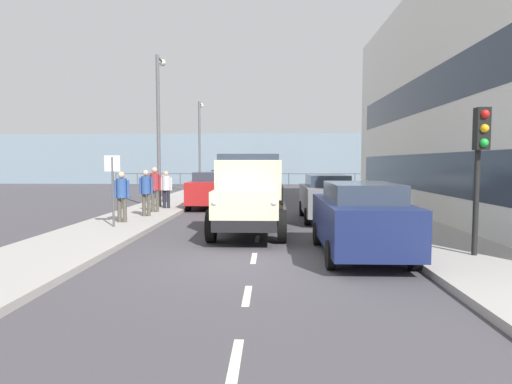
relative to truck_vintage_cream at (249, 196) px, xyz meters
name	(u,v)px	position (x,y,z in m)	size (l,w,h in m)	color
ground_plane	(263,209)	(-0.28, -7.15, -1.18)	(80.00, 80.00, 0.00)	#423F44
sidewalk_left	(365,208)	(-5.04, -7.15, -1.10)	(2.70, 40.12, 0.15)	#9E9993
sidewalk_right	(162,207)	(4.48, -7.15, -1.10)	(2.70, 40.12, 0.15)	#9E9993
road_centreline_markings	(262,212)	(-0.28, -5.78, -1.17)	(0.12, 34.95, 0.01)	silver
building_terrace	(498,101)	(-9.75, -4.88, 3.45)	(6.75, 19.95, 9.27)	silver
sea_horizon	(267,159)	(-0.28, -30.21, 1.32)	(80.00, 0.80, 5.00)	gray
seawall_railing	(267,176)	(-0.28, -26.61, -0.26)	(28.08, 0.08, 1.20)	#4C5156
truck_vintage_cream	(249,196)	(0.00, 0.00, 0.00)	(2.17, 5.64, 2.43)	black
car_navy_kerbside_near	(360,218)	(-2.74, 2.91, -0.28)	(1.87, 4.26, 1.72)	navy
car_grey_kerbside_1	(326,197)	(-2.74, -3.31, -0.28)	(1.81, 4.32, 1.72)	slate
car_red_oppositeside_0	(211,189)	(2.17, -7.41, -0.28)	(1.91, 3.91, 1.72)	#B21E1E
car_teal_oppositeside_1	(225,183)	(2.17, -13.61, -0.28)	(1.88, 4.04, 1.72)	#1E6670
car_white_oppositeside_2	(234,179)	(2.17, -19.92, -0.28)	(1.91, 4.66, 1.72)	white
pedestrian_couple_a	(122,193)	(4.39, -1.47, -0.02)	(0.53, 0.34, 1.72)	#4C473D
pedestrian_couple_b	(146,189)	(4.05, -3.13, 0.00)	(0.53, 0.34, 1.75)	#4C473D
pedestrian_with_bag	(155,185)	(4.09, -4.54, 0.06)	(0.53, 0.34, 1.83)	#4C473D
pedestrian_strolling	(166,186)	(3.98, -6.00, -0.07)	(0.53, 0.34, 1.64)	black
pedestrian_near_railing	(165,184)	(4.76, -8.92, -0.11)	(0.53, 0.34, 1.57)	#383342
traffic_light_near	(480,149)	(-5.15, 3.50, 1.29)	(0.28, 0.41, 3.20)	black
lamp_post_promenade	(159,118)	(4.45, -6.78, 3.03)	(0.32, 1.14, 6.86)	#59595B
lamp_post_far	(200,138)	(4.37, -17.59, 2.72)	(0.32, 1.14, 6.26)	#59595B
street_sign	(113,178)	(4.31, -0.45, 0.50)	(0.50, 0.07, 2.25)	#4C4C4C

